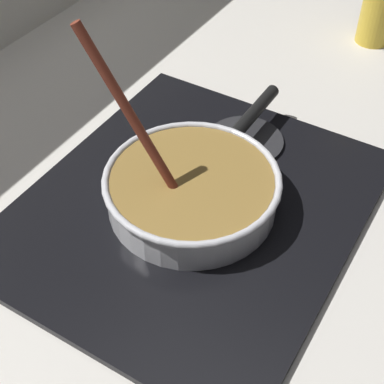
{
  "coord_description": "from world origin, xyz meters",
  "views": [
    {
      "loc": [
        -0.56,
        -0.13,
        0.65
      ],
      "look_at": [
        -0.03,
        0.19,
        0.04
      ],
      "focal_mm": 54.2,
      "sensor_mm": 36.0,
      "label": 1
    }
  ],
  "objects": [
    {
      "name": "ground",
      "position": [
        0.0,
        0.0,
        -0.02
      ],
      "size": [
        2.4,
        1.6,
        0.04
      ],
      "primitive_type": "cube",
      "color": "beige"
    },
    {
      "name": "hob_plate",
      "position": [
        -0.03,
        0.19,
        0.01
      ],
      "size": [
        0.56,
        0.48,
        0.01
      ],
      "primitive_type": "cube",
      "color": "black",
      "rests_on": "ground"
    },
    {
      "name": "burner_ring",
      "position": [
        -0.03,
        0.19,
        0.02
      ],
      "size": [
        0.16,
        0.16,
        0.01
      ],
      "primitive_type": "torus",
      "color": "#592D0C",
      "rests_on": "hob_plate"
    },
    {
      "name": "spare_burner",
      "position": [
        0.15,
        0.19,
        0.01
      ],
      "size": [
        0.13,
        0.13,
        0.01
      ],
      "primitive_type": "cylinder",
      "color": "#262628",
      "rests_on": "hob_plate"
    },
    {
      "name": "cooking_pan",
      "position": [
        -0.03,
        0.19,
        0.05
      ],
      "size": [
        0.41,
        0.27,
        0.3
      ],
      "color": "silver",
      "rests_on": "hob_plate"
    }
  ]
}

